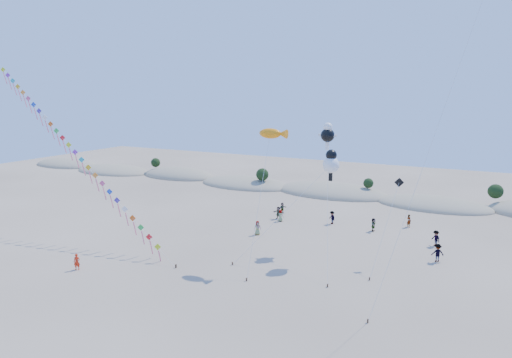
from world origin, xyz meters
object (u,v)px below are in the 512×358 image
Objects in this scene: kite_train at (69,146)px; fish_kite at (273,134)px; parafoil_kite at (482,2)px; flyer_foreground at (77,262)px.

kite_train is 2.54× the size of fish_kite.
fish_kite is at bearing 174.88° from parafoil_kite.
parafoil_kite reaches higher than fish_kite.
fish_kite is 19.67m from parafoil_kite.
parafoil_kite is at bearing 1.99° from kite_train.
flyer_foreground is (-32.01, -9.47, -21.87)m from parafoil_kite.
fish_kite is at bearing 6.13° from flyer_foreground.
fish_kite is (24.56, 2.95, 2.20)m from kite_train.
kite_train is at bearing -178.01° from parafoil_kite.
kite_train reaches higher than flyer_foreground.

